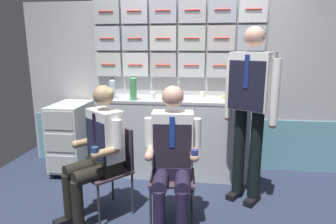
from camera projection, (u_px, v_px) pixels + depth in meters
ground at (170, 223)px, 2.76m from camera, size 4.80×4.80×0.04m
galley_bulkhead at (182, 82)px, 3.83m from camera, size 4.20×0.14×2.16m
galley_counter at (174, 136)px, 3.71m from camera, size 1.80×0.53×0.97m
service_trolley at (72, 135)px, 3.79m from camera, size 0.40×0.65×0.89m
folding_chair_left at (114, 160)px, 2.84m from camera, size 0.56×0.56×0.84m
crew_member_left at (98, 147)px, 2.70m from camera, size 0.63×0.66×1.25m
folding_chair_right at (173, 164)px, 2.75m from camera, size 0.43×0.43×0.84m
crew_member_right at (172, 152)px, 2.55m from camera, size 0.50×0.63×1.26m
crew_member_standing at (250, 99)px, 2.93m from camera, size 0.48×0.41×1.78m
water_bottle_tall at (133, 88)px, 3.46m from camera, size 0.08×0.08×0.30m
water_bottle_short at (112, 88)px, 3.59m from camera, size 0.07×0.07×0.25m
paper_cup_tan at (152, 95)px, 3.58m from camera, size 0.07×0.07×0.08m
coffee_cup_spare at (172, 93)px, 3.77m from camera, size 0.07×0.07×0.07m
coffee_cup_white at (202, 94)px, 3.70m from camera, size 0.07×0.07×0.07m
espresso_cup_small at (241, 98)px, 3.44m from camera, size 0.06×0.06×0.07m
snack_banana at (228, 96)px, 3.64m from camera, size 0.17×0.10×0.04m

